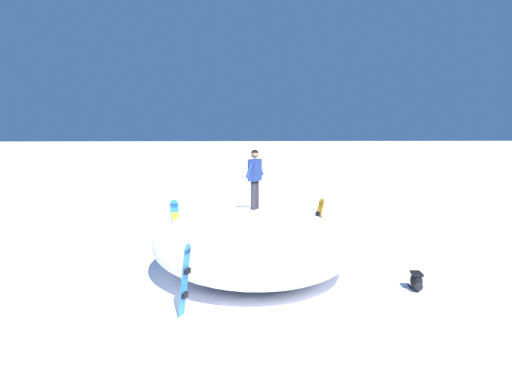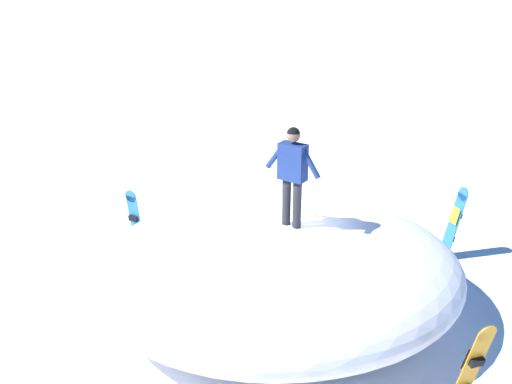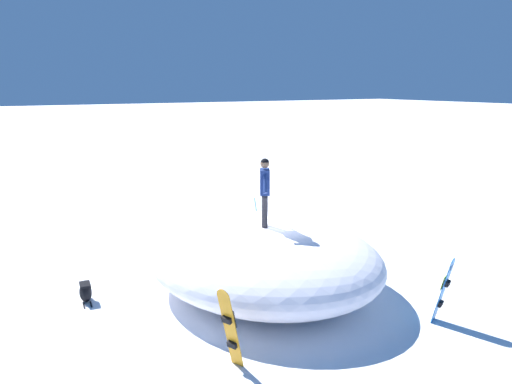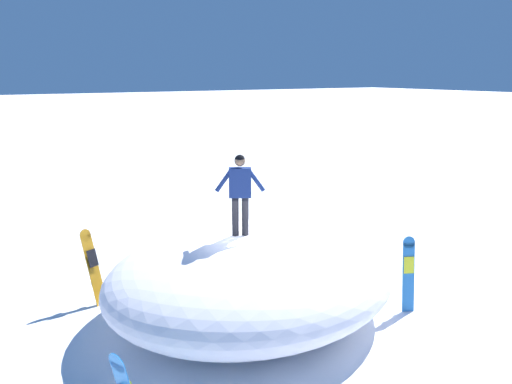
% 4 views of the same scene
% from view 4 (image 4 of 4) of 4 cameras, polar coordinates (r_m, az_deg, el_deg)
% --- Properties ---
extents(ground, '(240.00, 240.00, 0.00)m').
position_cam_4_polar(ground, '(10.92, 0.85, -13.59)').
color(ground, white).
extents(snow_mound, '(6.48, 7.20, 1.77)m').
position_cam_4_polar(snow_mound, '(10.46, -0.37, -9.49)').
color(snow_mound, white).
rests_on(snow_mound, ground).
extents(snowboarder_standing, '(0.56, 0.91, 1.65)m').
position_cam_4_polar(snowboarder_standing, '(9.85, -1.85, 0.47)').
color(snowboarder_standing, black).
rests_on(snowboarder_standing, snow_mound).
extents(snowboard_primary_upright, '(0.32, 0.33, 1.63)m').
position_cam_4_polar(snowboard_primary_upright, '(11.17, 17.10, -8.86)').
color(snowboard_primary_upright, '#2672BF').
rests_on(snowboard_primary_upright, ground).
extents(snowboard_secondary_upright, '(0.52, 0.44, 1.67)m').
position_cam_4_polar(snowboard_secondary_upright, '(11.56, -18.27, -8.05)').
color(snowboard_secondary_upright, orange).
rests_on(snowboard_secondary_upright, ground).
extents(backpack_near, '(0.32, 0.68, 0.47)m').
position_cam_4_polar(backpack_near, '(14.71, -3.19, -5.27)').
color(backpack_near, black).
rests_on(backpack_near, ground).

